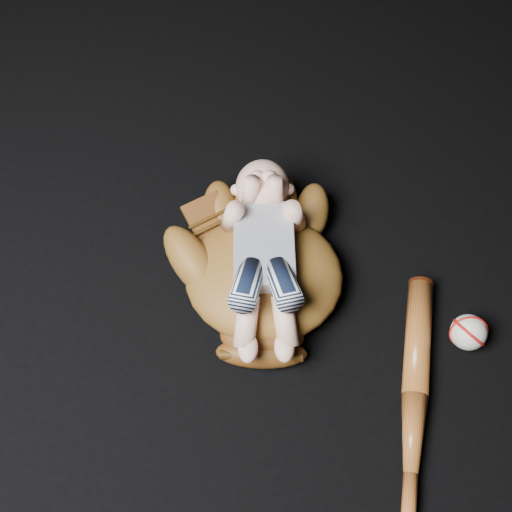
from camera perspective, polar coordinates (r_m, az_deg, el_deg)
name	(u,v)px	position (r m, az deg, el deg)	size (l,w,h in m)	color
baseball_glove	(264,272)	(1.23, 0.71, -1.43)	(0.38, 0.43, 0.14)	brown
newborn_baby	(264,259)	(1.17, 0.75, -0.22)	(0.18, 0.40, 0.16)	#ECB398
baseball_bat	(414,411)	(1.21, 13.87, -13.23)	(0.05, 0.52, 0.05)	#944D1C
baseball	(469,332)	(1.28, 18.38, -6.46)	(0.07, 0.07, 0.07)	silver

